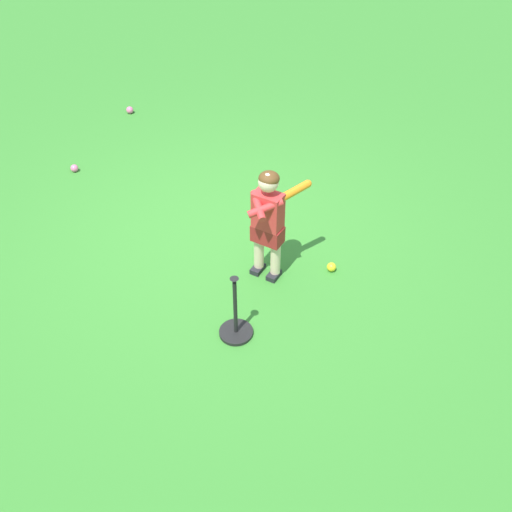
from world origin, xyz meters
TOP-DOWN VIEW (x-y plane):
  - ground_plane at (0.00, 0.00)m, footprint 40.00×40.00m
  - child_batter at (-0.57, 0.35)m, footprint 0.46×0.54m
  - play_ball_far_right at (2.05, -0.53)m, footprint 0.09×0.09m
  - play_ball_near_batter at (2.15, -2.01)m, footprint 0.09×0.09m
  - play_ball_behind_batter at (-1.12, 0.13)m, footprint 0.09×0.09m
  - batting_tee at (-0.56, 1.14)m, footprint 0.28×0.28m

SIDE VIEW (x-z plane):
  - ground_plane at x=0.00m, z-range 0.00..0.00m
  - play_ball_far_right at x=2.05m, z-range 0.00..0.09m
  - play_ball_behind_batter at x=-1.12m, z-range 0.00..0.09m
  - play_ball_near_batter at x=2.15m, z-range 0.00..0.09m
  - batting_tee at x=-0.56m, z-range -0.21..0.41m
  - child_batter at x=-0.57m, z-range 0.11..1.19m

